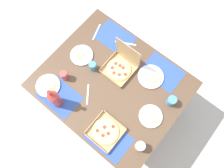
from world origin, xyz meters
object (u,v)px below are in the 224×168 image
plate_far_right (81,55)px  plate_near_right (151,116)px  plate_middle (151,77)px  cup_clear_right (171,101)px  plate_far_left (48,85)px  cup_dark (93,66)px  pizza_box_edge_far (105,132)px  cup_clear_left (64,76)px  soda_bottle (55,99)px  pizza_box_corner_right (121,66)px  cup_spare (140,146)px

plate_far_right → plate_near_right: size_ratio=1.06×
plate_middle → cup_clear_right: 0.29m
plate_far_left → cup_dark: (0.20, 0.39, 0.04)m
pizza_box_edge_far → cup_clear_left: cup_clear_left is taller
cup_clear_left → plate_far_right: bearing=97.2°
plate_far_left → cup_clear_left: (0.06, 0.16, 0.04)m
plate_far_left → plate_middle: bearing=44.5°
soda_bottle → cup_dark: (0.02, 0.45, -0.09)m
plate_far_right → cup_clear_left: bearing=-82.8°
pizza_box_edge_far → cup_dark: 0.60m
plate_far_right → cup_dark: size_ratio=2.35×
plate_middle → cup_dark: 0.55m
pizza_box_corner_right → cup_clear_left: pizza_box_corner_right is taller
pizza_box_corner_right → plate_near_right: (0.49, -0.20, -0.04)m
cup_spare → cup_clear_left: bearing=176.3°
plate_far_right → soda_bottle: soda_bottle is taller
plate_middle → cup_clear_left: cup_clear_left is taller
plate_far_right → plate_far_left: bearing=-94.0°
plate_far_right → cup_dark: bearing=-9.1°
plate_far_right → cup_spare: (0.94, -0.32, 0.04)m
plate_middle → plate_near_right: size_ratio=1.16×
plate_far_right → cup_clear_right: cup_clear_right is taller
plate_far_right → soda_bottle: (0.15, -0.47, 0.12)m
pizza_box_edge_far → soda_bottle: size_ratio=0.82×
plate_near_right → cup_clear_left: bearing=-166.0°
cup_spare → cup_clear_right: (-0.02, 0.48, -0.00)m
plate_far_left → cup_dark: size_ratio=2.39×
pizza_box_corner_right → plate_middle: (0.28, 0.10, -0.04)m
plate_far_left → cup_clear_left: bearing=68.4°
pizza_box_corner_right → pizza_box_edge_far: 0.61m
pizza_box_edge_far → plate_far_left: pizza_box_edge_far is taller
plate_near_right → cup_clear_left: 0.85m
pizza_box_corner_right → plate_far_left: pizza_box_corner_right is taller
plate_far_left → plate_middle: size_ratio=0.93×
cup_dark → cup_clear_left: 0.27m
soda_bottle → cup_clear_right: bearing=39.5°
plate_far_right → pizza_box_corner_right: bearing=20.9°
plate_far_left → soda_bottle: soda_bottle is taller
cup_dark → cup_spare: (0.77, -0.29, 0.00)m
plate_middle → soda_bottle: bearing=-124.7°
cup_dark → cup_clear_left: size_ratio=0.93×
soda_bottle → cup_dark: bearing=87.1°
pizza_box_edge_far → plate_near_right: 0.41m
pizza_box_corner_right → cup_dark: (-0.20, -0.17, -0.00)m
plate_far_right → plate_near_right: 0.86m
pizza_box_corner_right → cup_spare: pizza_box_corner_right is taller
cup_clear_left → cup_clear_right: size_ratio=1.06×
plate_far_right → cup_clear_left: 0.27m
plate_far_left → soda_bottle: 0.22m
plate_middle → plate_near_right: bearing=-54.0°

